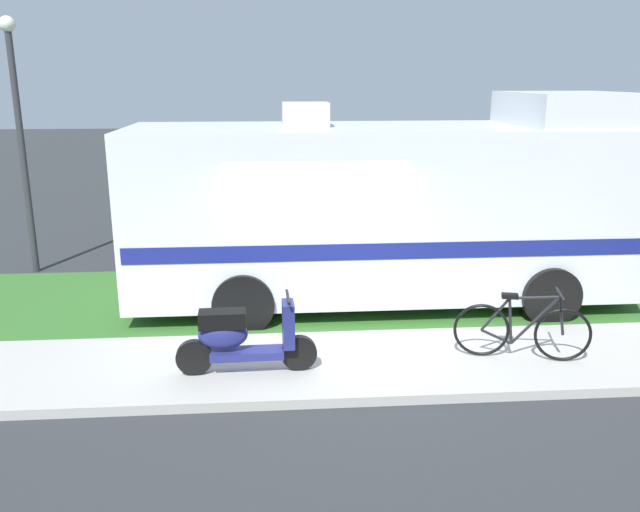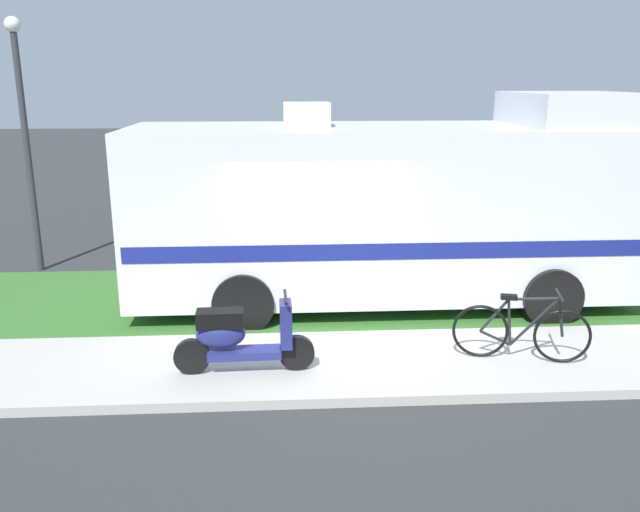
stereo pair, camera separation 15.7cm
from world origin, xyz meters
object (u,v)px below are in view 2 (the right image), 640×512
pickup_truck_near (257,197)px  street_lamp_post (24,124)px  scooter (239,337)px  motorhome_rv (388,207)px  bicycle (521,331)px

pickup_truck_near → street_lamp_post: size_ratio=1.24×
pickup_truck_near → street_lamp_post: 5.17m
scooter → pickup_truck_near: 7.55m
motorhome_rv → street_lamp_post: street_lamp_post is taller
motorhome_rv → bicycle: bearing=-63.4°
motorhome_rv → scooter: bearing=-129.3°
bicycle → pickup_truck_near: size_ratio=0.29×
motorhome_rv → street_lamp_post: (-6.36, 2.28, 1.19)m
scooter → street_lamp_post: bearing=129.4°
motorhome_rv → scooter: size_ratio=4.57×
motorhome_rv → bicycle: (1.31, -2.61, -1.09)m
scooter → pickup_truck_near: size_ratio=0.30×
scooter → pickup_truck_near: pickup_truck_near is taller
motorhome_rv → bicycle: 3.12m
scooter → street_lamp_post: (-4.12, 5.02, 2.21)m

